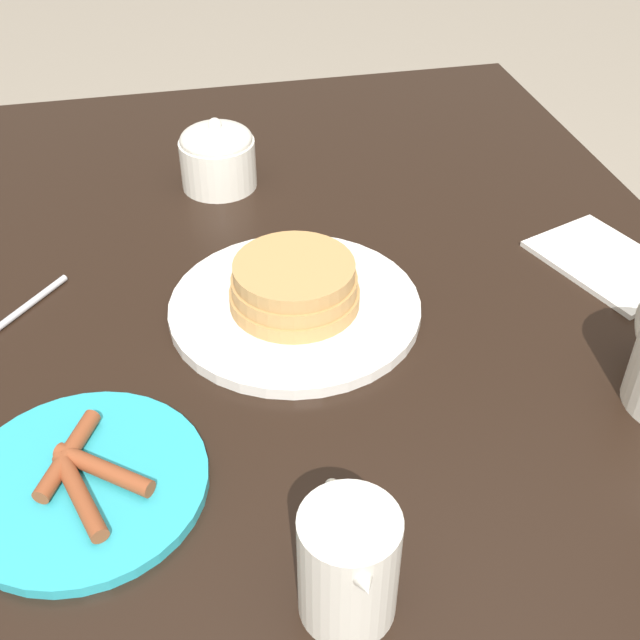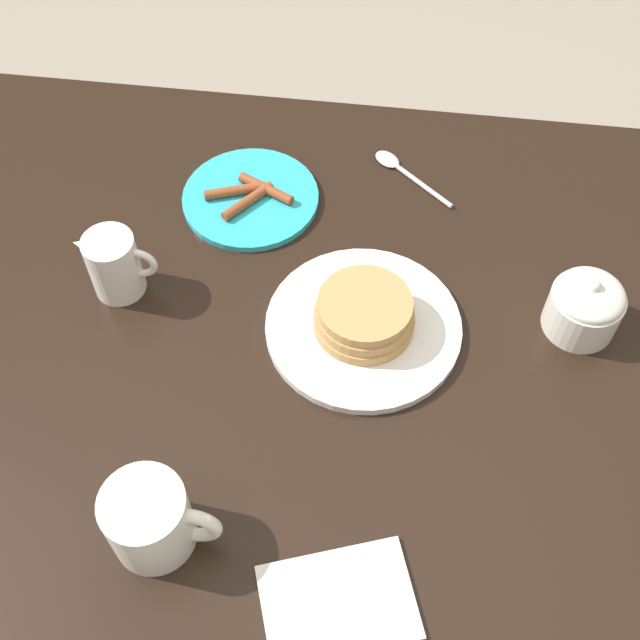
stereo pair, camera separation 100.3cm
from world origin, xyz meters
The scene contains 6 objects.
dining_table centered at (0.00, 0.00, 0.60)m, with size 1.27×0.88×0.72m.
pancake_plate centered at (0.06, 0.01, 0.74)m, with size 0.25×0.25×0.06m.
side_plate_bacon centered at (-0.13, 0.21, 0.73)m, with size 0.20×0.20×0.02m.
creamer_pitcher centered at (-0.27, 0.04, 0.77)m, with size 0.11×0.07×0.10m.
sugar_bowl centered at (0.33, 0.05, 0.76)m, with size 0.09×0.09×0.09m.
napkin centered at (0.07, -0.34, 0.72)m, with size 0.18×0.15×0.01m.
Camera 1 is at (-0.56, 0.12, 1.22)m, focal length 45.00 mm.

